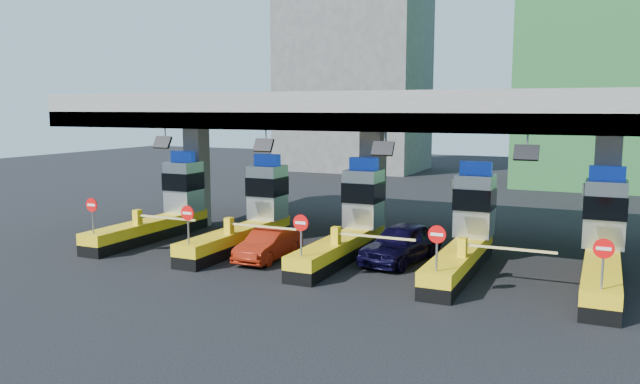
% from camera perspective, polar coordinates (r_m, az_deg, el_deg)
% --- Properties ---
extents(ground, '(120.00, 120.00, 0.00)m').
position_cam_1_polar(ground, '(27.18, 2.61, -5.87)').
color(ground, black).
rests_on(ground, ground).
extents(toll_canopy, '(28.00, 12.09, 7.00)m').
position_cam_1_polar(toll_canopy, '(29.10, 4.83, 7.20)').
color(toll_canopy, slate).
rests_on(toll_canopy, ground).
extents(toll_lane_far_left, '(4.43, 8.00, 4.16)m').
position_cam_1_polar(toll_lane_far_left, '(32.16, -13.93, -1.43)').
color(toll_lane_far_left, black).
rests_on(toll_lane_far_left, ground).
extents(toll_lane_left, '(4.43, 8.00, 4.16)m').
position_cam_1_polar(toll_lane_left, '(29.33, -6.26, -2.11)').
color(toll_lane_left, black).
rests_on(toll_lane_left, ground).
extents(toll_lane_center, '(4.43, 8.00, 4.16)m').
position_cam_1_polar(toll_lane_center, '(27.14, 2.86, -2.87)').
color(toll_lane_center, black).
rests_on(toll_lane_center, ground).
extents(toll_lane_right, '(4.43, 8.00, 4.16)m').
position_cam_1_polar(toll_lane_right, '(25.74, 13.27, -3.65)').
color(toll_lane_right, black).
rests_on(toll_lane_right, ground).
extents(toll_lane_far_right, '(4.43, 8.00, 4.16)m').
position_cam_1_polar(toll_lane_far_right, '(25.28, 24.47, -4.35)').
color(toll_lane_far_right, black).
rests_on(toll_lane_far_right, ground).
extents(bg_building_concrete, '(14.00, 10.00, 18.00)m').
position_cam_1_polar(bg_building_concrete, '(65.10, 3.14, 10.01)').
color(bg_building_concrete, '#4C4C49').
rests_on(bg_building_concrete, ground).
extents(van, '(2.76, 4.99, 1.61)m').
position_cam_1_polar(van, '(26.19, 7.43, -4.64)').
color(van, black).
rests_on(van, ground).
extents(red_car, '(1.43, 3.96, 1.30)m').
position_cam_1_polar(red_car, '(26.50, -4.74, -4.80)').
color(red_car, maroon).
rests_on(red_car, ground).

